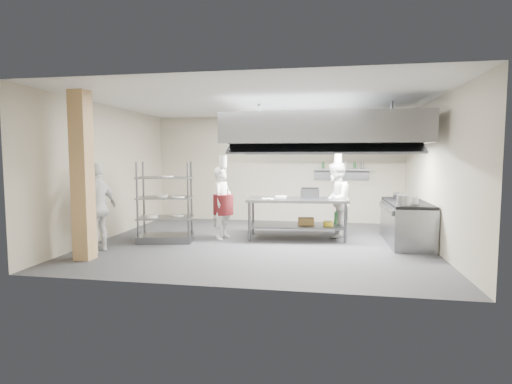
% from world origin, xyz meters
% --- Properties ---
extents(floor, '(7.00, 7.00, 0.00)m').
position_xyz_m(floor, '(0.00, 0.00, 0.00)').
color(floor, '#2C2C2E').
rests_on(floor, ground).
extents(ceiling, '(7.00, 7.00, 0.00)m').
position_xyz_m(ceiling, '(0.00, 0.00, 3.00)').
color(ceiling, silver).
rests_on(ceiling, wall_back).
extents(wall_back, '(7.00, 0.00, 7.00)m').
position_xyz_m(wall_back, '(0.00, 3.00, 1.50)').
color(wall_back, '#B0A48C').
rests_on(wall_back, ground).
extents(wall_left, '(0.00, 6.00, 6.00)m').
position_xyz_m(wall_left, '(-3.50, 0.00, 1.50)').
color(wall_left, '#B0A48C').
rests_on(wall_left, ground).
extents(wall_right, '(0.00, 6.00, 6.00)m').
position_xyz_m(wall_right, '(3.50, 0.00, 1.50)').
color(wall_right, '#B0A48C').
rests_on(wall_right, ground).
extents(column, '(0.30, 0.30, 3.00)m').
position_xyz_m(column, '(-2.90, -1.90, 1.50)').
color(column, tan).
rests_on(column, floor).
extents(exhaust_hood, '(4.00, 2.50, 0.60)m').
position_xyz_m(exhaust_hood, '(1.30, 0.40, 2.40)').
color(exhaust_hood, gray).
rests_on(exhaust_hood, ceiling).
extents(hood_strip_a, '(1.60, 0.12, 0.04)m').
position_xyz_m(hood_strip_a, '(0.40, 0.40, 2.08)').
color(hood_strip_a, white).
rests_on(hood_strip_a, exhaust_hood).
extents(hood_strip_b, '(1.60, 0.12, 0.04)m').
position_xyz_m(hood_strip_b, '(2.20, 0.40, 2.08)').
color(hood_strip_b, white).
rests_on(hood_strip_b, exhaust_hood).
extents(wall_shelf, '(1.50, 0.28, 0.04)m').
position_xyz_m(wall_shelf, '(1.80, 2.84, 1.50)').
color(wall_shelf, gray).
rests_on(wall_shelf, wall_back).
extents(island, '(2.29, 1.09, 0.91)m').
position_xyz_m(island, '(0.74, 0.60, 0.46)').
color(island, gray).
rests_on(island, floor).
extents(island_worktop, '(2.29, 1.09, 0.06)m').
position_xyz_m(island_worktop, '(0.74, 0.60, 0.88)').
color(island_worktop, gray).
rests_on(island_worktop, island).
extents(island_undershelf, '(2.11, 0.99, 0.04)m').
position_xyz_m(island_undershelf, '(0.74, 0.60, 0.30)').
color(island_undershelf, slate).
rests_on(island_undershelf, island).
extents(pass_rack, '(1.28, 0.91, 1.74)m').
position_xyz_m(pass_rack, '(-2.06, -0.21, 0.87)').
color(pass_rack, gray).
rests_on(pass_rack, floor).
extents(cooking_range, '(0.80, 2.00, 0.84)m').
position_xyz_m(cooking_range, '(3.08, 0.50, 0.42)').
color(cooking_range, slate).
rests_on(cooking_range, floor).
extents(range_top, '(0.78, 1.96, 0.06)m').
position_xyz_m(range_top, '(3.08, 0.50, 0.87)').
color(range_top, black).
rests_on(range_top, cooking_range).
extents(chef_head, '(0.53, 0.67, 1.61)m').
position_xyz_m(chef_head, '(-0.91, 0.30, 0.81)').
color(chef_head, white).
rests_on(chef_head, floor).
extents(chef_line, '(0.85, 0.98, 1.73)m').
position_xyz_m(chef_line, '(1.60, 0.95, 0.86)').
color(chef_line, white).
rests_on(chef_line, floor).
extents(chef_plating, '(0.57, 1.06, 1.73)m').
position_xyz_m(chef_plating, '(-3.00, -1.31, 0.86)').
color(chef_plating, white).
rests_on(chef_plating, floor).
extents(griddle, '(0.42, 0.33, 0.21)m').
position_xyz_m(griddle, '(1.02, 0.84, 1.01)').
color(griddle, slate).
rests_on(griddle, island_worktop).
extents(wicker_basket, '(0.37, 0.28, 0.15)m').
position_xyz_m(wicker_basket, '(0.94, 0.62, 0.40)').
color(wicker_basket, olive).
rests_on(wicker_basket, island_undershelf).
extents(stockpot, '(0.30, 0.30, 0.21)m').
position_xyz_m(stockpot, '(2.88, -0.27, 1.00)').
color(stockpot, slate).
rests_on(stockpot, range_top).
extents(plate_stack, '(0.28, 0.28, 0.05)m').
position_xyz_m(plate_stack, '(-2.06, -0.21, 0.56)').
color(plate_stack, white).
rests_on(plate_stack, pass_rack).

